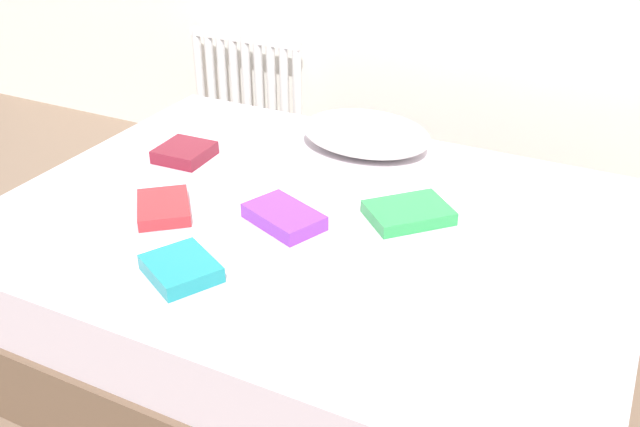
{
  "coord_description": "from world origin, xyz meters",
  "views": [
    {
      "loc": [
        0.88,
        -1.71,
        1.6
      ],
      "look_at": [
        0.0,
        0.05,
        0.48
      ],
      "focal_mm": 39.62,
      "sensor_mm": 36.0,
      "label": 1
    }
  ],
  "objects_px": {
    "radiator": "(247,87)",
    "bed": "(313,281)",
    "textbook_purple": "(284,217)",
    "textbook_white": "(427,303)",
    "textbook_maroon": "(185,153)",
    "textbook_red": "(164,208)",
    "textbook_teal": "(181,268)",
    "textbook_green": "(408,213)",
    "pillow": "(366,133)"
  },
  "relations": [
    {
      "from": "textbook_red",
      "to": "textbook_maroon",
      "type": "xyz_separation_m",
      "value": [
        -0.18,
        0.36,
        0.0
      ]
    },
    {
      "from": "textbook_purple",
      "to": "textbook_maroon",
      "type": "xyz_separation_m",
      "value": [
        -0.55,
        0.25,
        0.0
      ]
    },
    {
      "from": "radiator",
      "to": "textbook_white",
      "type": "height_order",
      "value": "radiator"
    },
    {
      "from": "textbook_green",
      "to": "pillow",
      "type": "bearing_deg",
      "value": 82.15
    },
    {
      "from": "radiator",
      "to": "textbook_teal",
      "type": "height_order",
      "value": "radiator"
    },
    {
      "from": "textbook_white",
      "to": "textbook_green",
      "type": "xyz_separation_m",
      "value": [
        -0.2,
        0.4,
        0.01
      ]
    },
    {
      "from": "pillow",
      "to": "textbook_white",
      "type": "distance_m",
      "value": 0.97
    },
    {
      "from": "radiator",
      "to": "textbook_maroon",
      "type": "relative_size",
      "value": 3.42
    },
    {
      "from": "pillow",
      "to": "textbook_red",
      "type": "relative_size",
      "value": 2.26
    },
    {
      "from": "textbook_green",
      "to": "textbook_red",
      "type": "bearing_deg",
      "value": 158.13
    },
    {
      "from": "bed",
      "to": "textbook_maroon",
      "type": "bearing_deg",
      "value": 164.94
    },
    {
      "from": "bed",
      "to": "pillow",
      "type": "relative_size",
      "value": 4.06
    },
    {
      "from": "textbook_teal",
      "to": "textbook_green",
      "type": "height_order",
      "value": "textbook_teal"
    },
    {
      "from": "bed",
      "to": "textbook_purple",
      "type": "xyz_separation_m",
      "value": [
        -0.06,
        -0.09,
        0.28
      ]
    },
    {
      "from": "textbook_green",
      "to": "textbook_purple",
      "type": "bearing_deg",
      "value": 165.27
    },
    {
      "from": "bed",
      "to": "textbook_teal",
      "type": "height_order",
      "value": "textbook_teal"
    },
    {
      "from": "textbook_maroon",
      "to": "textbook_green",
      "type": "relative_size",
      "value": 0.74
    },
    {
      "from": "textbook_maroon",
      "to": "pillow",
      "type": "bearing_deg",
      "value": 30.98
    },
    {
      "from": "radiator",
      "to": "textbook_red",
      "type": "xyz_separation_m",
      "value": [
        0.57,
        -1.4,
        0.13
      ]
    },
    {
      "from": "bed",
      "to": "radiator",
      "type": "relative_size",
      "value": 3.2
    },
    {
      "from": "textbook_white",
      "to": "textbook_teal",
      "type": "distance_m",
      "value": 0.67
    },
    {
      "from": "pillow",
      "to": "radiator",
      "type": "bearing_deg",
      "value": 144.48
    },
    {
      "from": "radiator",
      "to": "textbook_maroon",
      "type": "height_order",
      "value": "radiator"
    },
    {
      "from": "textbook_white",
      "to": "textbook_teal",
      "type": "height_order",
      "value": "textbook_teal"
    },
    {
      "from": "radiator",
      "to": "textbook_white",
      "type": "relative_size",
      "value": 2.61
    },
    {
      "from": "radiator",
      "to": "pillow",
      "type": "height_order",
      "value": "radiator"
    },
    {
      "from": "textbook_maroon",
      "to": "textbook_green",
      "type": "height_order",
      "value": "textbook_maroon"
    },
    {
      "from": "textbook_purple",
      "to": "textbook_white",
      "type": "xyz_separation_m",
      "value": [
        0.53,
        -0.2,
        -0.01
      ]
    },
    {
      "from": "textbook_white",
      "to": "textbook_green",
      "type": "relative_size",
      "value": 0.97
    },
    {
      "from": "radiator",
      "to": "textbook_red",
      "type": "relative_size",
      "value": 2.87
    },
    {
      "from": "textbook_maroon",
      "to": "textbook_purple",
      "type": "bearing_deg",
      "value": -26.48
    },
    {
      "from": "textbook_maroon",
      "to": "bed",
      "type": "bearing_deg",
      "value": -17.2
    },
    {
      "from": "textbook_purple",
      "to": "textbook_green",
      "type": "distance_m",
      "value": 0.39
    },
    {
      "from": "bed",
      "to": "textbook_green",
      "type": "relative_size",
      "value": 8.09
    },
    {
      "from": "bed",
      "to": "textbook_purple",
      "type": "bearing_deg",
      "value": -122.71
    },
    {
      "from": "textbook_white",
      "to": "textbook_maroon",
      "type": "relative_size",
      "value": 1.31
    },
    {
      "from": "textbook_white",
      "to": "textbook_green",
      "type": "height_order",
      "value": "textbook_green"
    },
    {
      "from": "textbook_teal",
      "to": "textbook_red",
      "type": "relative_size",
      "value": 0.9
    },
    {
      "from": "textbook_maroon",
      "to": "textbook_red",
      "type": "bearing_deg",
      "value": -65.5
    },
    {
      "from": "textbook_red",
      "to": "textbook_green",
      "type": "distance_m",
      "value": 0.77
    },
    {
      "from": "radiator",
      "to": "bed",
      "type": "bearing_deg",
      "value": -50.45
    },
    {
      "from": "textbook_purple",
      "to": "textbook_red",
      "type": "xyz_separation_m",
      "value": [
        -0.37,
        -0.11,
        -0.0
      ]
    },
    {
      "from": "textbook_purple",
      "to": "textbook_maroon",
      "type": "height_order",
      "value": "textbook_maroon"
    },
    {
      "from": "textbook_teal",
      "to": "textbook_red",
      "type": "height_order",
      "value": "textbook_teal"
    },
    {
      "from": "bed",
      "to": "textbook_maroon",
      "type": "relative_size",
      "value": 10.96
    },
    {
      "from": "radiator",
      "to": "textbook_maroon",
      "type": "bearing_deg",
      "value": -69.7
    },
    {
      "from": "textbook_white",
      "to": "textbook_teal",
      "type": "bearing_deg",
      "value": 152.94
    },
    {
      "from": "radiator",
      "to": "textbook_purple",
      "type": "height_order",
      "value": "radiator"
    },
    {
      "from": "bed",
      "to": "textbook_maroon",
      "type": "xyz_separation_m",
      "value": [
        -0.61,
        0.16,
        0.28
      ]
    },
    {
      "from": "radiator",
      "to": "textbook_teal",
      "type": "bearing_deg",
      "value": -63.61
    }
  ]
}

